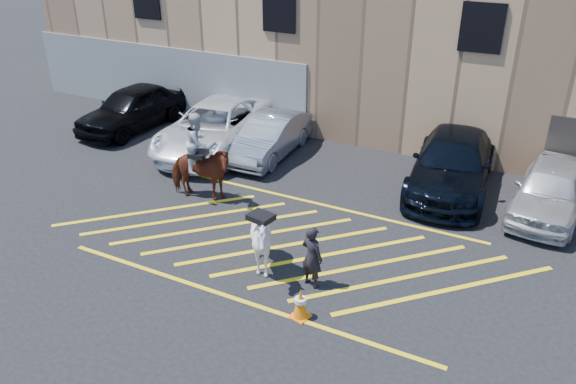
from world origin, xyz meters
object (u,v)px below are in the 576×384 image
at_px(saddled_white, 262,241).
at_px(traffic_cone, 300,303).
at_px(car_silver_sedan, 270,136).
at_px(car_white_suv, 550,189).
at_px(car_white_pickup, 214,127).
at_px(mounted_bay, 199,166).
at_px(car_black_suv, 132,108).
at_px(handler, 312,257).
at_px(car_blue_suv, 452,163).

xyz_separation_m(saddled_white, traffic_cone, (1.58, -1.14, -0.48)).
height_order(car_silver_sedan, car_white_suv, car_white_suv).
distance_m(car_silver_sedan, car_white_suv, 9.11).
bearing_deg(saddled_white, car_white_pickup, 131.67).
distance_m(car_silver_sedan, mounted_bay, 3.90).
height_order(car_black_suv, handler, car_black_suv).
height_order(handler, saddled_white, saddled_white).
distance_m(car_blue_suv, traffic_cone, 7.98).
relative_size(car_blue_suv, handler, 3.64).
xyz_separation_m(car_black_suv, car_white_pickup, (4.06, -0.32, -0.01)).
xyz_separation_m(car_white_pickup, car_white_suv, (11.21, 0.24, -0.08)).
height_order(car_blue_suv, car_white_suv, car_blue_suv).
bearing_deg(car_white_suv, car_white_pickup, -173.93).
relative_size(car_white_suv, traffic_cone, 6.03).
distance_m(car_black_suv, saddled_white, 11.33).
relative_size(car_silver_sedan, saddled_white, 2.49).
xyz_separation_m(car_silver_sedan, car_white_suv, (9.11, -0.09, 0.04)).
relative_size(car_silver_sedan, traffic_cone, 5.92).
relative_size(car_black_suv, car_blue_suv, 0.87).
xyz_separation_m(car_blue_suv, saddled_white, (-3.01, -6.70, 0.02)).
height_order(car_white_pickup, car_silver_sedan, car_white_pickup).
xyz_separation_m(car_blue_suv, traffic_cone, (-1.43, -7.84, -0.46)).
bearing_deg(traffic_cone, car_white_suv, 59.87).
height_order(car_white_suv, traffic_cone, car_white_suv).
height_order(car_silver_sedan, mounted_bay, mounted_bay).
bearing_deg(mounted_bay, car_white_suv, 22.02).
bearing_deg(car_white_pickup, saddled_white, -56.08).
distance_m(car_white_suv, traffic_cone, 8.55).
relative_size(car_black_suv, traffic_cone, 6.76).
bearing_deg(car_blue_suv, car_silver_sedan, 178.31).
xyz_separation_m(car_white_suv, saddled_white, (-5.86, -6.25, 0.09)).
bearing_deg(traffic_cone, mounted_bay, 144.55).
bearing_deg(handler, traffic_cone, 118.24).
bearing_deg(handler, car_blue_suv, -89.33).
relative_size(car_white_suv, mounted_bay, 1.62).
distance_m(car_white_pickup, traffic_cone, 9.96).
distance_m(car_silver_sedan, handler, 7.79).
bearing_deg(car_silver_sedan, car_blue_suv, 0.69).
height_order(car_blue_suv, traffic_cone, car_blue_suv).
bearing_deg(mounted_bay, saddled_white, -35.27).
distance_m(car_black_suv, traffic_cone, 13.28).
xyz_separation_m(car_silver_sedan, saddled_white, (3.25, -6.33, 0.13)).
relative_size(car_white_pickup, car_white_suv, 1.35).
bearing_deg(car_white_suv, handler, -121.37).
height_order(car_black_suv, car_silver_sedan, car_black_suv).
distance_m(car_silver_sedan, traffic_cone, 8.90).
distance_m(handler, mounted_bay, 5.39).
relative_size(car_silver_sedan, car_blue_suv, 0.76).
bearing_deg(car_silver_sedan, traffic_cone, -59.82).
bearing_deg(traffic_cone, car_white_pickup, 134.09).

